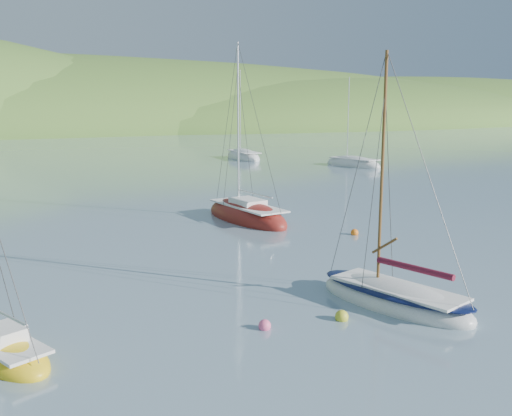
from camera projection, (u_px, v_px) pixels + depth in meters
name	position (u px, v px, depth m)	size (l,w,h in m)	color
ground	(309.00, 333.00, 18.95)	(700.00, 700.00, 0.00)	slate
daysailer_white	(394.00, 299.00, 21.58)	(4.10, 6.98, 10.10)	white
sloop_red	(247.00, 216.00, 37.29)	(3.80, 8.62, 12.34)	maroon
sailboat_yellow	(4.00, 353.00, 17.06)	(3.39, 4.84, 5.97)	yellow
distant_sloop_b	(243.00, 157.00, 78.14)	(3.89, 9.36, 13.04)	white
distant_sloop_d	(353.00, 165.00, 69.15)	(4.68, 8.54, 11.56)	white
mooring_buoys	(341.00, 283.00, 23.79)	(24.43, 11.64, 0.48)	gold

